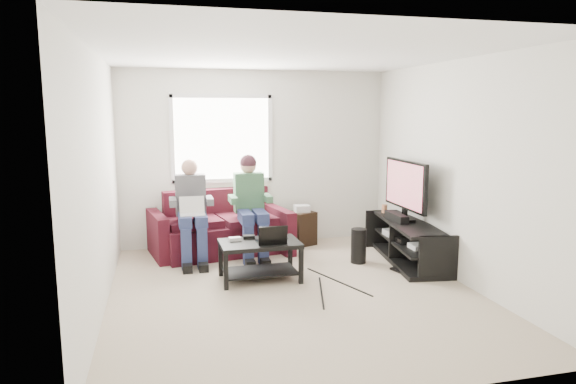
% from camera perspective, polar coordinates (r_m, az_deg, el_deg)
% --- Properties ---
extents(floor, '(4.50, 4.50, 0.00)m').
position_cam_1_polar(floor, '(5.87, 0.59, -11.02)').
color(floor, '#C4AE99').
rests_on(floor, ground).
extents(ceiling, '(4.50, 4.50, 0.00)m').
position_cam_1_polar(ceiling, '(5.54, 0.63, 15.13)').
color(ceiling, white).
rests_on(ceiling, wall_back).
extents(wall_back, '(4.50, 0.00, 4.50)m').
position_cam_1_polar(wall_back, '(7.74, -3.62, 3.76)').
color(wall_back, silver).
rests_on(wall_back, floor).
extents(wall_front, '(4.50, 0.00, 4.50)m').
position_cam_1_polar(wall_front, '(3.45, 10.11, -3.05)').
color(wall_front, silver).
rests_on(wall_front, floor).
extents(wall_left, '(0.00, 4.50, 4.50)m').
position_cam_1_polar(wall_left, '(5.41, -20.35, 0.90)').
color(wall_left, silver).
rests_on(wall_left, floor).
extents(wall_right, '(0.00, 4.50, 4.50)m').
position_cam_1_polar(wall_right, '(6.36, 18.34, 2.15)').
color(wall_right, silver).
rests_on(wall_right, floor).
extents(window, '(1.48, 0.04, 1.28)m').
position_cam_1_polar(window, '(7.62, -7.33, 5.89)').
color(window, white).
rests_on(window, wall_back).
extents(sofa, '(2.03, 1.16, 0.88)m').
position_cam_1_polar(sofa, '(7.39, -7.63, -4.24)').
color(sofa, '#46111E').
rests_on(sofa, floor).
extents(person_left, '(0.40, 0.70, 1.36)m').
position_cam_1_polar(person_left, '(6.94, -10.67, -1.57)').
color(person_left, navy).
rests_on(person_left, sofa).
extents(person_right, '(0.40, 0.71, 1.41)m').
position_cam_1_polar(person_right, '(7.04, -4.19, -0.79)').
color(person_right, navy).
rests_on(person_right, sofa).
extents(laptop_silver, '(0.36, 0.28, 0.24)m').
position_cam_1_polar(laptop_silver, '(6.75, -10.57, -2.03)').
color(laptop_silver, silver).
rests_on(laptop_silver, person_left).
extents(coffee_table, '(0.95, 0.59, 0.47)m').
position_cam_1_polar(coffee_table, '(6.17, -3.15, -6.63)').
color(coffee_table, black).
rests_on(coffee_table, floor).
extents(laptop_black, '(0.36, 0.28, 0.24)m').
position_cam_1_polar(laptop_black, '(6.05, -1.91, -4.55)').
color(laptop_black, black).
rests_on(laptop_black, coffee_table).
extents(controller_a, '(0.15, 0.10, 0.04)m').
position_cam_1_polar(controller_a, '(6.20, -5.93, -5.21)').
color(controller_a, silver).
rests_on(controller_a, coffee_table).
extents(controller_b, '(0.15, 0.10, 0.04)m').
position_cam_1_polar(controller_b, '(6.29, -4.38, -5.00)').
color(controller_b, black).
rests_on(controller_b, coffee_table).
extents(controller_c, '(0.15, 0.11, 0.04)m').
position_cam_1_polar(controller_c, '(6.33, -0.75, -4.86)').
color(controller_c, gray).
rests_on(controller_c, coffee_table).
extents(tv_stand, '(0.72, 1.72, 0.55)m').
position_cam_1_polar(tv_stand, '(7.08, 13.09, -5.64)').
color(tv_stand, black).
rests_on(tv_stand, floor).
extents(tv, '(0.12, 1.10, 0.81)m').
position_cam_1_polar(tv, '(7.01, 12.92, 0.61)').
color(tv, black).
rests_on(tv, tv_stand).
extents(soundbar, '(0.12, 0.50, 0.10)m').
position_cam_1_polar(soundbar, '(7.03, 11.95, -2.73)').
color(soundbar, black).
rests_on(soundbar, tv_stand).
extents(drink_cup, '(0.08, 0.08, 0.12)m').
position_cam_1_polar(drink_cup, '(7.53, 10.67, -1.83)').
color(drink_cup, '#B5744E').
rests_on(drink_cup, tv_stand).
extents(console_white, '(0.30, 0.22, 0.06)m').
position_cam_1_polar(console_white, '(6.72, 14.66, -5.84)').
color(console_white, silver).
rests_on(console_white, tv_stand).
extents(console_grey, '(0.34, 0.26, 0.08)m').
position_cam_1_polar(console_grey, '(7.32, 12.04, -4.44)').
color(console_grey, gray).
rests_on(console_grey, tv_stand).
extents(console_black, '(0.38, 0.30, 0.07)m').
position_cam_1_polar(console_black, '(7.01, 13.30, -5.11)').
color(console_black, black).
rests_on(console_black, tv_stand).
extents(subwoofer, '(0.20, 0.20, 0.46)m').
position_cam_1_polar(subwoofer, '(6.92, 7.85, -5.94)').
color(subwoofer, black).
rests_on(subwoofer, floor).
extents(keyboard_floor, '(0.30, 0.52, 0.03)m').
position_cam_1_polar(keyboard_floor, '(6.63, 13.19, -8.74)').
color(keyboard_floor, black).
rests_on(keyboard_floor, floor).
extents(end_table, '(0.34, 0.34, 0.60)m').
position_cam_1_polar(end_table, '(7.77, 1.54, -3.88)').
color(end_table, black).
rests_on(end_table, floor).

